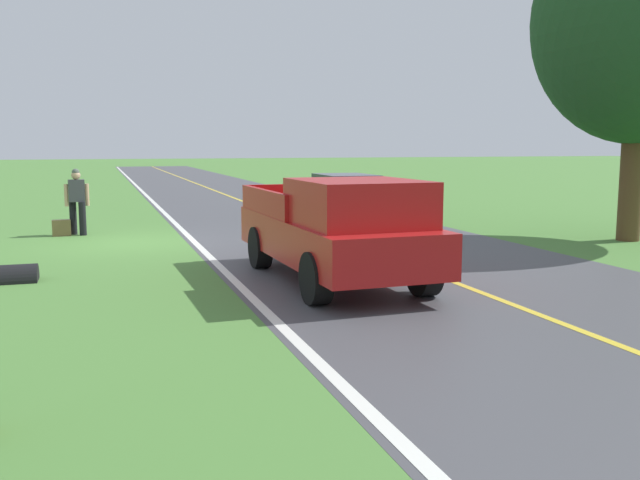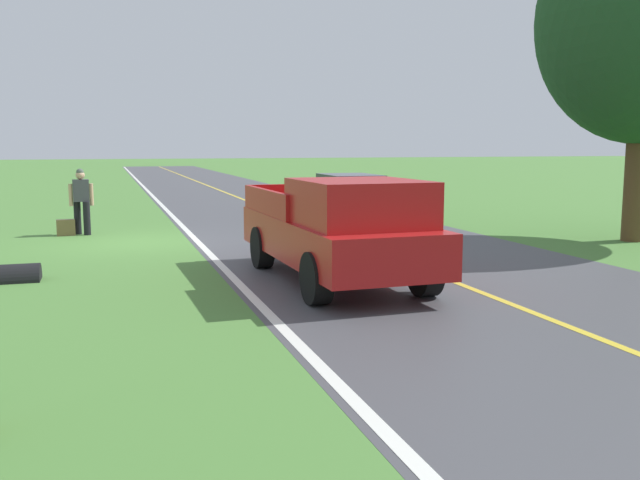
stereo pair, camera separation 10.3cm
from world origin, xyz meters
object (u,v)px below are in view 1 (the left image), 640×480
(hitchhiker_walking, at_px, (77,198))
(suitcase_carried, at_px, (61,228))
(pickup_truck_passing, at_px, (338,227))
(sedan_near_oncoming, at_px, (344,194))

(hitchhiker_walking, distance_m, suitcase_carried, 0.88)
(hitchhiker_walking, bearing_deg, suitcase_carried, 15.49)
(hitchhiker_walking, height_order, suitcase_carried, hitchhiker_walking)
(suitcase_carried, height_order, pickup_truck_passing, pickup_truck_passing)
(hitchhiker_walking, height_order, sedan_near_oncoming, hitchhiker_walking)
(hitchhiker_walking, relative_size, sedan_near_oncoming, 0.39)
(suitcase_carried, height_order, sedan_near_oncoming, sedan_near_oncoming)
(pickup_truck_passing, height_order, sedan_near_oncoming, pickup_truck_passing)
(pickup_truck_passing, bearing_deg, sedan_near_oncoming, -110.56)
(suitcase_carried, distance_m, pickup_truck_passing, 9.40)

